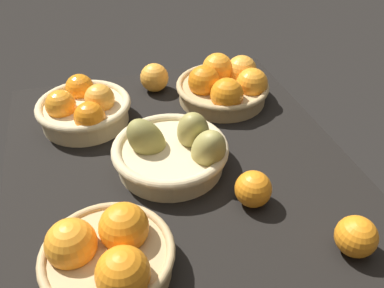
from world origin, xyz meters
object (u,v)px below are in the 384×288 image
Objects in this scene: basket_near_right at (225,85)px; basket_far_right at (84,108)px; loose_orange_back_gap at (154,78)px; basket_center_pears at (175,151)px; basket_far_left at (108,255)px; loose_orange_side_gap at (253,189)px; loose_orange_front_gap at (356,236)px.

basket_far_right is (-0.60, 35.83, -0.08)cm from basket_near_right.
basket_near_right is 3.15× the size of loose_orange_back_gap.
basket_near_right is at bearing -40.82° from basket_center_pears.
loose_orange_back_gap is (54.34, -19.01, -0.47)cm from basket_far_left.
basket_near_right is 0.99× the size of basket_center_pears.
basket_center_pears reaches higher than loose_orange_side_gap.
loose_orange_back_gap is at bearing -4.72° from basket_center_pears.
basket_near_right is 19.25cm from loose_orange_back_gap.
basket_center_pears reaches higher than loose_orange_front_gap.
basket_far_right is at bearing 37.95° from loose_orange_front_gap.
basket_far_right is 3.20× the size of loose_orange_side_gap.
loose_orange_front_gap is at bearing -141.82° from basket_center_pears.
basket_far_left is 3.03× the size of loose_orange_front_gap.
loose_orange_back_gap is (32.06, -2.64, -0.27)cm from basket_center_pears.
basket_center_pears is at bearing 139.18° from basket_near_right.
loose_orange_side_gap is at bearing -141.81° from basket_center_pears.
basket_far_right is 3.21× the size of loose_orange_front_gap.
loose_orange_side_gap is (-36.64, 7.81, -0.72)cm from basket_near_right.
basket_center_pears is at bearing -36.30° from basket_far_left.
basket_far_right is at bearing 90.96° from basket_near_right.
basket_center_pears reaches higher than loose_orange_back_gap.
basket_far_left reaches higher than basket_far_right.
basket_far_left is 2.77× the size of loose_orange_back_gap.
loose_orange_front_gap is (-7.15, -39.52, -0.80)cm from basket_far_left.
loose_orange_front_gap is at bearing -100.26° from basket_far_left.
basket_center_pears is at bearing 175.28° from loose_orange_back_gap.
basket_far_left is 40.17cm from loose_orange_front_gap.
basket_far_left reaches higher than loose_orange_side_gap.
basket_far_right is 27.27cm from basket_center_pears.
loose_orange_front_gap and loose_orange_side_gap have the same top height.
basket_near_right reaches higher than loose_orange_side_gap.
loose_orange_front_gap is (-51.64, -3.98, -0.73)cm from basket_near_right.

